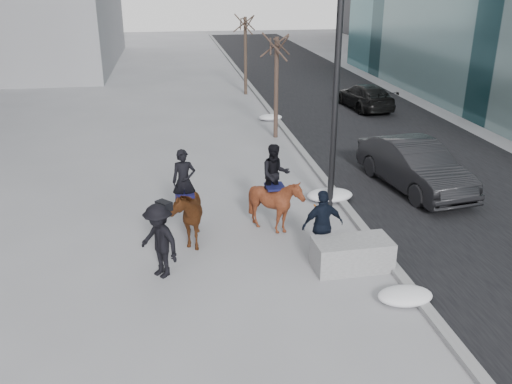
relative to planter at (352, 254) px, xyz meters
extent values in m
plane|color=gray|center=(-2.05, 0.19, -0.36)|extent=(120.00, 120.00, 0.00)
cube|color=black|center=(4.95, 10.19, -0.35)|extent=(8.00, 90.00, 0.01)
cube|color=gray|center=(0.95, 10.19, -0.30)|extent=(0.25, 90.00, 0.12)
cube|color=#97979A|center=(0.00, 0.00, 0.00)|extent=(1.83, 0.96, 0.72)
imported|color=black|center=(3.58, 4.63, 0.42)|extent=(2.35, 4.93, 1.56)
imported|color=black|center=(5.90, 15.80, 0.28)|extent=(2.16, 4.53, 1.28)
imported|color=#46230E|center=(-3.76, 2.05, 0.42)|extent=(0.86, 1.87, 1.57)
imported|color=black|center=(-3.76, 2.20, 1.22)|extent=(0.60, 0.40, 1.64)
cube|color=#11103D|center=(-3.76, 2.20, 0.88)|extent=(0.49, 0.56, 0.06)
imported|color=#451A0D|center=(-1.38, 2.23, 0.42)|extent=(1.29, 1.44, 1.55)
imported|color=black|center=(-1.38, 2.38, 1.20)|extent=(0.80, 0.64, 1.62)
cube|color=#0F1139|center=(-1.38, 2.38, 0.86)|extent=(0.50, 0.57, 0.06)
imported|color=black|center=(-0.57, 0.58, 0.52)|extent=(1.07, 0.54, 1.75)
cylinder|color=orange|center=(-0.62, 1.13, 0.79)|extent=(0.04, 0.18, 0.07)
imported|color=black|center=(-4.40, 0.35, 0.52)|extent=(1.24, 1.28, 1.75)
cube|color=black|center=(-4.25, 0.60, 1.26)|extent=(0.40, 0.42, 0.20)
cylinder|color=black|center=(0.55, 3.70, 4.14)|extent=(0.18, 0.18, 9.00)
ellipsoid|color=silver|center=(0.65, 4.05, -0.18)|extent=(1.41, 0.89, 0.36)
ellipsoid|color=silver|center=(0.65, -1.56, -0.21)|extent=(1.18, 0.75, 0.30)
ellipsoid|color=silver|center=(0.65, 14.12, -0.22)|extent=(1.13, 0.72, 0.29)
camera|label=1|loc=(-3.95, -10.68, 6.01)|focal=38.00mm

